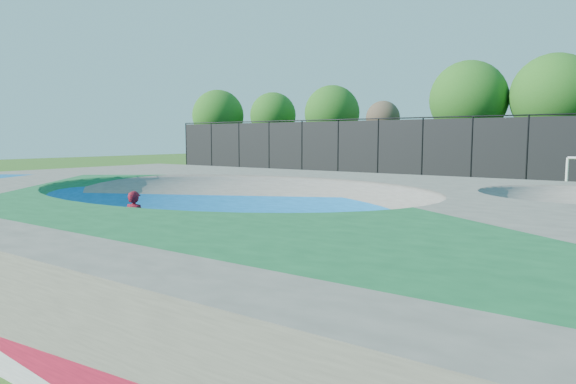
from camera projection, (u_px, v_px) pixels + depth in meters
ground at (228, 245)px, 13.21m from camera, size 120.00×120.00×0.00m
skate_deck at (228, 216)px, 13.13m from camera, size 22.00×14.00×1.50m
skater at (135, 224)px, 11.88m from camera, size 0.63×0.50×1.53m
skateboard at (136, 255)px, 11.96m from camera, size 0.81×0.45×0.05m
fence at (472, 149)px, 29.93m from camera, size 48.09×0.09×4.04m
treeline at (543, 102)px, 32.32m from camera, size 52.49×7.25×8.10m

